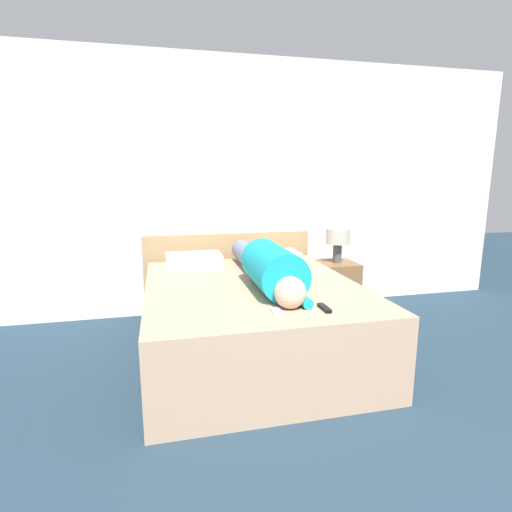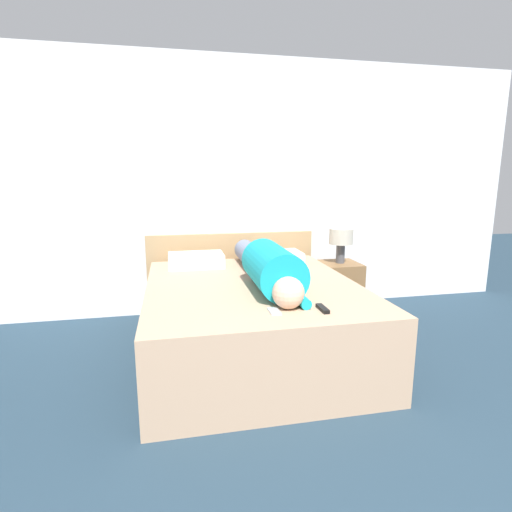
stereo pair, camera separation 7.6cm
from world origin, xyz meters
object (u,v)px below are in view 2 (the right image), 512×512
object	(u,v)px
tv_remote	(323,309)
table_lamp	(341,239)
nightstand	(339,289)
cell_phone	(274,311)
pillow_near_headboard	(196,260)
person_lying	(268,267)
pillow_second	(276,257)
bed	(252,319)

from	to	relation	value
tv_remote	table_lamp	bearing A→B (deg)	62.52
nightstand	table_lamp	xyz separation A→B (m)	(-0.00, 0.00, 0.53)
table_lamp	cell_phone	distance (m)	1.76
nightstand	cell_phone	bearing A→B (deg)	-126.92
nightstand	pillow_near_headboard	world-z (taller)	pillow_near_headboard
nightstand	person_lying	size ratio (longest dim) A/B	0.34
table_lamp	pillow_second	world-z (taller)	table_lamp
nightstand	pillow_second	distance (m)	0.76
bed	cell_phone	world-z (taller)	cell_phone
pillow_near_headboard	tv_remote	world-z (taller)	pillow_near_headboard
nightstand	tv_remote	distance (m)	1.64
nightstand	pillow_second	bearing A→B (deg)	-179.86
nightstand	person_lying	distance (m)	1.29
table_lamp	pillow_near_headboard	bearing A→B (deg)	-179.94
bed	table_lamp	world-z (taller)	table_lamp
nightstand	cell_phone	xyz separation A→B (m)	(-1.05, -1.39, 0.32)
tv_remote	bed	bearing A→B (deg)	113.10
table_lamp	cell_phone	size ratio (longest dim) A/B	2.68
bed	tv_remote	distance (m)	0.85
pillow_second	tv_remote	xyz separation A→B (m)	(-0.07, -1.42, -0.04)
pillow_near_headboard	pillow_second	size ratio (longest dim) A/B	1.05
nightstand	tv_remote	world-z (taller)	tv_remote
pillow_near_headboard	cell_phone	world-z (taller)	pillow_near_headboard
nightstand	person_lying	xyz separation A→B (m)	(-0.94, -0.76, 0.46)
person_lying	pillow_near_headboard	bearing A→B (deg)	123.67
table_lamp	pillow_second	distance (m)	0.69
pillow_near_headboard	table_lamp	bearing A→B (deg)	0.06
person_lying	pillow_second	world-z (taller)	person_lying
table_lamp	person_lying	xyz separation A→B (m)	(-0.94, -0.76, -0.07)
pillow_near_headboard	pillow_second	world-z (taller)	pillow_near_headboard
person_lying	tv_remote	bearing A→B (deg)	-73.33
nightstand	table_lamp	size ratio (longest dim) A/B	1.61
bed	pillow_second	distance (m)	0.87
nightstand	pillow_near_headboard	xyz separation A→B (m)	(-1.44, -0.00, 0.37)
bed	tv_remote	size ratio (longest dim) A/B	13.08
pillow_second	bed	bearing A→B (deg)	-118.51
person_lying	nightstand	bearing A→B (deg)	39.03
tv_remote	cell_phone	bearing A→B (deg)	174.62
person_lying	bed	bearing A→B (deg)	150.87
pillow_second	tv_remote	size ratio (longest dim) A/B	3.20
bed	nightstand	bearing A→B (deg)	33.69
person_lying	tv_remote	distance (m)	0.70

